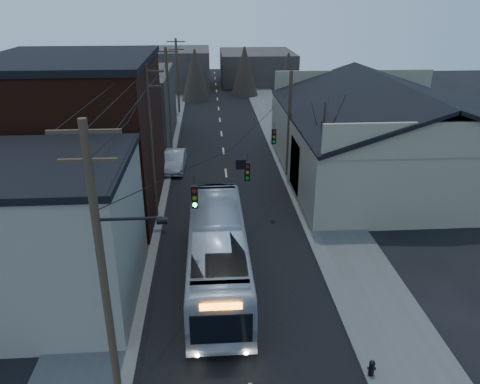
% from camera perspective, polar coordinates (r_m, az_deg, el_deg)
% --- Properties ---
extents(road_surface, '(9.00, 110.00, 0.02)m').
position_cam_1_polar(road_surface, '(42.94, -1.94, 4.21)').
color(road_surface, black).
rests_on(road_surface, ground).
extents(sidewalk_left, '(4.00, 110.00, 0.12)m').
position_cam_1_polar(sidewalk_left, '(43.22, -10.61, 4.01)').
color(sidewalk_left, '#474744').
rests_on(sidewalk_left, ground).
extents(sidewalk_right, '(4.00, 110.00, 0.12)m').
position_cam_1_polar(sidewalk_right, '(43.61, 6.65, 4.43)').
color(sidewalk_right, '#474744').
rests_on(sidewalk_right, ground).
extents(building_clapboard, '(8.00, 8.00, 7.00)m').
position_cam_1_polar(building_clapboard, '(23.48, -22.64, -5.04)').
color(building_clapboard, gray).
rests_on(building_clapboard, ground).
extents(building_brick, '(10.00, 12.00, 10.00)m').
position_cam_1_polar(building_brick, '(33.04, -19.10, 6.22)').
color(building_brick, black).
rests_on(building_brick, ground).
extents(building_left_far, '(9.00, 14.00, 7.00)m').
position_cam_1_polar(building_left_far, '(48.46, -13.74, 10.04)').
color(building_left_far, '#332D29').
rests_on(building_left_far, ground).
extents(warehouse, '(16.16, 20.60, 7.73)m').
position_cam_1_polar(warehouse, '(39.98, 17.34, 5.77)').
color(warehouse, gray).
rests_on(warehouse, ground).
extents(building_far_left, '(10.00, 12.00, 6.00)m').
position_cam_1_polar(building_far_left, '(76.55, -7.62, 14.67)').
color(building_far_left, '#332D29').
rests_on(building_far_left, ground).
extents(building_far_right, '(12.00, 14.00, 5.00)m').
position_cam_1_polar(building_far_right, '(81.85, 2.04, 15.02)').
color(building_far_right, '#332D29').
rests_on(building_far_right, ground).
extents(bare_tree, '(0.40, 0.40, 7.20)m').
position_cam_1_polar(bare_tree, '(33.23, 9.94, 4.71)').
color(bare_tree, black).
rests_on(bare_tree, ground).
extents(utility_lines, '(11.24, 45.28, 10.50)m').
position_cam_1_polar(utility_lines, '(35.94, -6.72, 8.54)').
color(utility_lines, '#382B1E').
rests_on(utility_lines, ground).
extents(bus, '(2.86, 12.19, 3.40)m').
position_cam_1_polar(bus, '(24.04, -2.74, -7.35)').
color(bus, '#B6BAC3').
rests_on(bus, ground).
extents(parked_car, '(1.86, 4.85, 1.58)m').
position_cam_1_polar(parked_car, '(40.14, -7.97, 3.81)').
color(parked_car, '#999CA1').
rests_on(parked_car, ground).
extents(fire_hydrant, '(0.33, 0.23, 0.69)m').
position_cam_1_polar(fire_hydrant, '(20.02, 15.76, -19.88)').
color(fire_hydrant, black).
rests_on(fire_hydrant, sidewalk_right).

